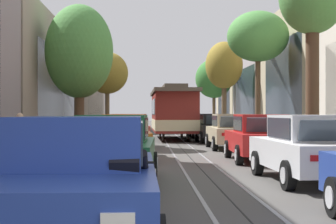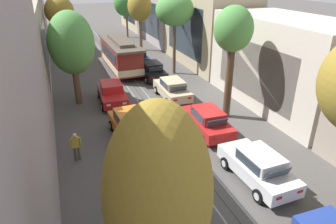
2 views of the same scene
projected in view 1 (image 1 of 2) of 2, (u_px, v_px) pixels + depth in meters
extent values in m
plane|color=#4C4947|center=(177.00, 143.00, 27.40)|extent=(160.00, 160.00, 0.00)
cube|color=gray|center=(164.00, 139.00, 31.47)|extent=(0.08, 68.90, 0.01)
cube|color=gray|center=(182.00, 139.00, 31.51)|extent=(0.08, 68.90, 0.01)
cube|color=black|center=(173.00, 139.00, 31.49)|extent=(0.03, 68.90, 0.01)
cube|color=gray|center=(15.00, 82.00, 31.12)|extent=(5.74, 20.00, 7.03)
cube|color=#2D3842|center=(62.00, 88.00, 31.23)|extent=(0.04, 14.21, 4.22)
cube|color=gray|center=(71.00, 90.00, 51.42)|extent=(5.02, 20.00, 7.87)
cube|color=#2D3842|center=(96.00, 94.00, 51.52)|extent=(0.04, 14.21, 4.72)
cube|color=tan|center=(324.00, 74.00, 31.86)|extent=(5.36, 11.88, 8.17)
cube|color=#2D3842|center=(282.00, 80.00, 31.76)|extent=(0.04, 8.53, 4.90)
cube|color=gray|center=(268.00, 90.00, 44.01)|extent=(4.09, 11.88, 7.29)
cube|color=#2D3842|center=(245.00, 94.00, 43.93)|extent=(0.04, 8.53, 4.38)
cube|color=tan|center=(243.00, 89.00, 56.19)|extent=(4.32, 11.88, 8.50)
cube|color=#2D3842|center=(224.00, 93.00, 56.10)|extent=(0.04, 8.53, 5.10)
cube|color=#233D93|center=(80.00, 193.00, 6.27)|extent=(1.85, 4.32, 0.66)
cube|color=#233D93|center=(82.00, 141.00, 6.42)|extent=(1.50, 2.08, 0.60)
cube|color=#2D3842|center=(73.00, 146.00, 5.58)|extent=(1.33, 0.24, 0.47)
cube|color=#2D3842|center=(91.00, 138.00, 7.60)|extent=(1.30, 0.21, 0.45)
cube|color=#2D3842|center=(142.00, 140.00, 6.45)|extent=(0.05, 1.81, 0.47)
cube|color=#2D3842|center=(21.00, 141.00, 6.38)|extent=(0.05, 1.81, 0.47)
cube|color=white|center=(118.00, 221.00, 4.14)|extent=(0.28, 0.04, 0.14)
cube|color=#B21414|center=(130.00, 166.00, 8.45)|extent=(0.28, 0.04, 0.12)
cube|color=#B21414|center=(62.00, 166.00, 8.39)|extent=(0.28, 0.04, 0.12)
cylinder|color=black|center=(151.00, 200.00, 7.64)|extent=(0.21, 0.64, 0.64)
cylinder|color=silver|center=(158.00, 200.00, 7.65)|extent=(0.02, 0.35, 0.35)
cylinder|color=black|center=(31.00, 202.00, 7.55)|extent=(0.21, 0.64, 0.64)
cylinder|color=silver|center=(24.00, 202.00, 7.55)|extent=(0.02, 0.35, 0.35)
cube|color=#1E6038|center=(113.00, 156.00, 11.72)|extent=(1.94, 4.36, 0.66)
cube|color=#1E6038|center=(114.00, 128.00, 11.87)|extent=(1.54, 2.11, 0.60)
cube|color=#2D3842|center=(110.00, 130.00, 11.03)|extent=(1.34, 0.27, 0.47)
cube|color=#2D3842|center=(119.00, 127.00, 13.05)|extent=(1.30, 0.24, 0.45)
cube|color=#2D3842|center=(146.00, 128.00, 11.88)|extent=(0.09, 1.81, 0.47)
cube|color=#2D3842|center=(82.00, 128.00, 11.87)|extent=(0.09, 1.81, 0.47)
cube|color=white|center=(132.00, 160.00, 9.56)|extent=(0.28, 0.05, 0.14)
cube|color=#B21414|center=(142.00, 145.00, 13.88)|extent=(0.28, 0.05, 0.12)
cube|color=white|center=(72.00, 160.00, 9.56)|extent=(0.28, 0.05, 0.14)
cube|color=#B21414|center=(101.00, 145.00, 13.88)|extent=(0.28, 0.05, 0.12)
cylinder|color=black|center=(150.00, 177.00, 10.39)|extent=(0.22, 0.65, 0.64)
cylinder|color=silver|center=(156.00, 177.00, 10.39)|extent=(0.03, 0.35, 0.35)
cylinder|color=black|center=(63.00, 177.00, 10.38)|extent=(0.22, 0.65, 0.64)
cylinder|color=silver|center=(58.00, 177.00, 10.38)|extent=(0.03, 0.35, 0.35)
cylinder|color=black|center=(153.00, 164.00, 13.06)|extent=(0.22, 0.65, 0.64)
cylinder|color=silver|center=(157.00, 164.00, 13.06)|extent=(0.03, 0.35, 0.35)
cylinder|color=black|center=(84.00, 164.00, 13.05)|extent=(0.22, 0.65, 0.64)
cylinder|color=silver|center=(80.00, 164.00, 13.05)|extent=(0.03, 0.35, 0.35)
cube|color=orange|center=(124.00, 141.00, 18.11)|extent=(2.01, 4.38, 0.66)
cube|color=orange|center=(124.00, 123.00, 18.26)|extent=(1.58, 2.13, 0.60)
cube|color=#2D3842|center=(124.00, 124.00, 17.42)|extent=(1.34, 0.29, 0.47)
cube|color=#2D3842|center=(124.00, 123.00, 19.44)|extent=(1.30, 0.26, 0.45)
cube|color=#2D3842|center=(145.00, 123.00, 18.32)|extent=(0.12, 1.81, 0.47)
cube|color=#2D3842|center=(103.00, 123.00, 18.19)|extent=(0.12, 1.81, 0.47)
cube|color=white|center=(142.00, 141.00, 16.01)|extent=(0.28, 0.05, 0.14)
cube|color=#B21414|center=(138.00, 135.00, 20.31)|extent=(0.28, 0.05, 0.12)
cube|color=white|center=(106.00, 141.00, 15.91)|extent=(0.28, 0.05, 0.14)
cube|color=#B21414|center=(110.00, 135.00, 20.21)|extent=(0.28, 0.05, 0.12)
cylinder|color=black|center=(151.00, 153.00, 16.86)|extent=(0.23, 0.65, 0.64)
cylinder|color=silver|center=(154.00, 153.00, 16.87)|extent=(0.04, 0.35, 0.35)
cylinder|color=black|center=(97.00, 153.00, 16.70)|extent=(0.23, 0.65, 0.64)
cylinder|color=silver|center=(93.00, 153.00, 16.69)|extent=(0.04, 0.35, 0.35)
cylinder|color=black|center=(147.00, 147.00, 19.51)|extent=(0.23, 0.65, 0.64)
cylinder|color=silver|center=(150.00, 147.00, 19.52)|extent=(0.04, 0.35, 0.35)
cylinder|color=black|center=(100.00, 148.00, 19.36)|extent=(0.23, 0.65, 0.64)
cylinder|color=silver|center=(97.00, 148.00, 19.35)|extent=(0.04, 0.35, 0.35)
cube|color=red|center=(129.00, 134.00, 23.79)|extent=(1.99, 4.38, 0.66)
cube|color=red|center=(130.00, 120.00, 23.94)|extent=(1.57, 2.13, 0.60)
cube|color=#2D3842|center=(128.00, 121.00, 23.10)|extent=(1.34, 0.28, 0.47)
cube|color=#2D3842|center=(132.00, 120.00, 25.12)|extent=(1.30, 0.26, 0.45)
cube|color=#2D3842|center=(146.00, 120.00, 23.93)|extent=(0.11, 1.81, 0.47)
cube|color=#2D3842|center=(114.00, 120.00, 23.94)|extent=(0.11, 1.81, 0.47)
cube|color=white|center=(138.00, 134.00, 21.62)|extent=(0.28, 0.05, 0.14)
cube|color=#B21414|center=(144.00, 130.00, 25.94)|extent=(0.28, 0.05, 0.12)
cube|color=white|center=(112.00, 134.00, 21.63)|extent=(0.28, 0.05, 0.14)
cube|color=#B21414|center=(122.00, 130.00, 25.95)|extent=(0.28, 0.05, 0.12)
cylinder|color=black|center=(147.00, 143.00, 22.45)|extent=(0.23, 0.65, 0.64)
cylinder|color=silver|center=(149.00, 143.00, 22.45)|extent=(0.04, 0.35, 0.35)
cylinder|color=black|center=(107.00, 143.00, 22.46)|extent=(0.23, 0.65, 0.64)
cylinder|color=silver|center=(104.00, 143.00, 22.46)|extent=(0.04, 0.35, 0.35)
cylinder|color=black|center=(149.00, 140.00, 25.11)|extent=(0.23, 0.65, 0.64)
cylinder|color=silver|center=(152.00, 140.00, 25.11)|extent=(0.04, 0.35, 0.35)
cylinder|color=black|center=(114.00, 140.00, 25.12)|extent=(0.23, 0.65, 0.64)
cylinder|color=silver|center=(111.00, 140.00, 25.13)|extent=(0.04, 0.35, 0.35)
cylinder|color=black|center=(336.00, 197.00, 7.93)|extent=(0.21, 0.64, 0.64)
cylinder|color=silver|center=(329.00, 197.00, 7.93)|extent=(0.03, 0.35, 0.35)
cube|color=silver|center=(308.00, 154.00, 12.11)|extent=(1.93, 4.35, 0.66)
cube|color=silver|center=(310.00, 128.00, 11.96)|extent=(1.54, 2.11, 0.60)
cube|color=#2D3842|center=(298.00, 128.00, 12.80)|extent=(1.34, 0.26, 0.47)
cube|color=#2D3842|center=(329.00, 130.00, 10.78)|extent=(1.30, 0.24, 0.45)
cube|color=#2D3842|center=(278.00, 128.00, 11.91)|extent=(0.08, 1.81, 0.47)
cube|color=white|center=(261.00, 145.00, 14.23)|extent=(0.28, 0.05, 0.14)
cube|color=#B21414|center=(317.00, 158.00, 9.92)|extent=(0.28, 0.05, 0.12)
cube|color=white|center=(301.00, 144.00, 14.30)|extent=(0.28, 0.05, 0.14)
cylinder|color=black|center=(257.00, 163.00, 13.38)|extent=(0.22, 0.65, 0.64)
cylinder|color=silver|center=(253.00, 163.00, 13.37)|extent=(0.03, 0.35, 0.35)
cylinder|color=black|center=(323.00, 163.00, 13.50)|extent=(0.22, 0.65, 0.64)
cylinder|color=silver|center=(327.00, 163.00, 13.51)|extent=(0.03, 0.35, 0.35)
cylinder|color=black|center=(288.00, 175.00, 10.72)|extent=(0.22, 0.65, 0.64)
cylinder|color=silver|center=(283.00, 175.00, 10.71)|extent=(0.03, 0.35, 0.35)
cube|color=red|center=(259.00, 142.00, 17.29)|extent=(1.91, 4.34, 0.66)
cube|color=red|center=(260.00, 123.00, 17.14)|extent=(1.53, 2.10, 0.60)
cube|color=#2D3842|center=(255.00, 123.00, 17.98)|extent=(1.34, 0.25, 0.47)
cube|color=#2D3842|center=(267.00, 125.00, 15.96)|extent=(1.30, 0.23, 0.45)
cube|color=#2D3842|center=(238.00, 123.00, 17.13)|extent=(0.08, 1.81, 0.47)
cube|color=#2D3842|center=(282.00, 123.00, 17.15)|extent=(0.08, 1.81, 0.47)
cube|color=white|center=(234.00, 136.00, 19.44)|extent=(0.28, 0.05, 0.14)
cube|color=#B21414|center=(254.00, 143.00, 15.12)|extent=(0.28, 0.05, 0.12)
cube|color=white|center=(263.00, 136.00, 19.46)|extent=(0.28, 0.05, 0.14)
cube|color=#B21414|center=(292.00, 143.00, 15.14)|extent=(0.28, 0.05, 0.12)
cylinder|color=black|center=(228.00, 149.00, 18.61)|extent=(0.22, 0.64, 0.64)
cylinder|color=silver|center=(225.00, 149.00, 18.61)|extent=(0.03, 0.35, 0.35)
cylinder|color=black|center=(276.00, 149.00, 18.64)|extent=(0.22, 0.64, 0.64)
cylinder|color=silver|center=(279.00, 149.00, 18.64)|extent=(0.03, 0.35, 0.35)
cylinder|color=black|center=(239.00, 155.00, 15.95)|extent=(0.22, 0.64, 0.64)
cylinder|color=silver|center=(236.00, 155.00, 15.94)|extent=(0.03, 0.35, 0.35)
cylinder|color=black|center=(295.00, 155.00, 15.97)|extent=(0.22, 0.64, 0.64)
cylinder|color=silver|center=(299.00, 155.00, 15.97)|extent=(0.03, 0.35, 0.35)
cube|color=#C1B28E|center=(231.00, 135.00, 23.22)|extent=(1.84, 4.32, 0.66)
cube|color=#C1B28E|center=(231.00, 121.00, 23.08)|extent=(1.49, 2.08, 0.60)
cube|color=#2D3842|center=(228.00, 121.00, 23.91)|extent=(1.33, 0.23, 0.47)
cube|color=#2D3842|center=(235.00, 122.00, 21.89)|extent=(1.30, 0.21, 0.45)
cube|color=#2D3842|center=(215.00, 121.00, 23.05)|extent=(0.05, 1.81, 0.47)
cube|color=#2D3842|center=(248.00, 121.00, 23.10)|extent=(0.05, 1.81, 0.47)
cube|color=white|center=(213.00, 131.00, 25.37)|extent=(0.28, 0.04, 0.14)
cube|color=#B21414|center=(225.00, 134.00, 21.05)|extent=(0.28, 0.04, 0.12)
cube|color=white|center=(235.00, 131.00, 25.40)|extent=(0.28, 0.04, 0.14)
cube|color=#B21414|center=(252.00, 134.00, 21.08)|extent=(0.28, 0.04, 0.12)
cylinder|color=black|center=(208.00, 140.00, 24.53)|extent=(0.21, 0.64, 0.64)
cylinder|color=silver|center=(206.00, 140.00, 24.53)|extent=(0.02, 0.35, 0.35)
cylinder|color=black|center=(245.00, 140.00, 24.58)|extent=(0.21, 0.64, 0.64)
cylinder|color=silver|center=(247.00, 140.00, 24.59)|extent=(0.02, 0.35, 0.35)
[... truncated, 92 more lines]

